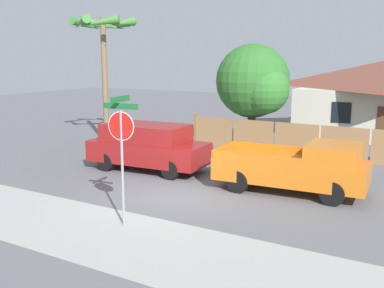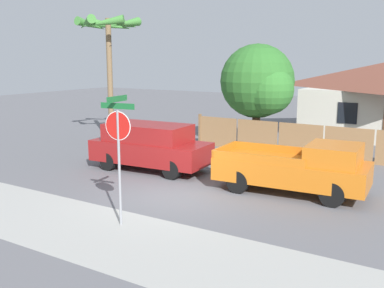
{
  "view_description": "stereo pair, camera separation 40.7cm",
  "coord_description": "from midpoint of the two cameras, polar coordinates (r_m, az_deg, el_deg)",
  "views": [
    {
      "loc": [
        7.5,
        -11.76,
        4.39
      ],
      "look_at": [
        0.15,
        0.79,
        1.6
      ],
      "focal_mm": 42.0,
      "sensor_mm": 36.0,
      "label": 1
    },
    {
      "loc": [
        7.85,
        -11.55,
        4.39
      ],
      "look_at": [
        0.15,
        0.79,
        1.6
      ],
      "focal_mm": 42.0,
      "sensor_mm": 36.0,
      "label": 2
    }
  ],
  "objects": [
    {
      "name": "sidewalk_strip",
      "position": [
        11.96,
        -11.04,
        -10.86
      ],
      "size": [
        36.0,
        3.2,
        0.01
      ],
      "color": "#A3A39E",
      "rests_on": "ground"
    },
    {
      "name": "oak_tree",
      "position": [
        22.21,
        9.11,
        7.64
      ],
      "size": [
        3.79,
        3.61,
        5.09
      ],
      "color": "brown",
      "rests_on": "ground"
    },
    {
      "name": "stop_sign",
      "position": [
        11.7,
        -8.36,
        0.78
      ],
      "size": [
        0.99,
        0.89,
        3.44
      ],
      "rotation": [
        0.0,
        0.0,
        0.14
      ],
      "color": "gray",
      "rests_on": "ground"
    },
    {
      "name": "orange_pickup",
      "position": [
        15.13,
        14.04,
        -3.0
      ],
      "size": [
        5.02,
        2.34,
        1.73
      ],
      "rotation": [
        0.0,
        0.0,
        0.07
      ],
      "color": "orange",
      "rests_on": "ground"
    },
    {
      "name": "palm_tree",
      "position": [
        23.62,
        -10.07,
        13.51
      ],
      "size": [
        3.14,
        3.36,
        6.43
      ],
      "color": "brown",
      "rests_on": "ground"
    },
    {
      "name": "ground_plane",
      "position": [
        14.63,
        -1.35,
        -6.6
      ],
      "size": [
        80.0,
        80.0,
        0.0
      ],
      "primitive_type": "plane",
      "color": "slate"
    },
    {
      "name": "wooden_fence",
      "position": [
        20.45,
        19.78,
        -0.07
      ],
      "size": [
        14.99,
        0.12,
        1.58
      ],
      "color": "#997047",
      "rests_on": "ground"
    },
    {
      "name": "red_suv",
      "position": [
        17.81,
        -4.71,
        -0.18
      ],
      "size": [
        4.83,
        2.27,
        1.84
      ],
      "rotation": [
        0.0,
        0.0,
        0.07
      ],
      "color": "maroon",
      "rests_on": "ground"
    }
  ]
}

